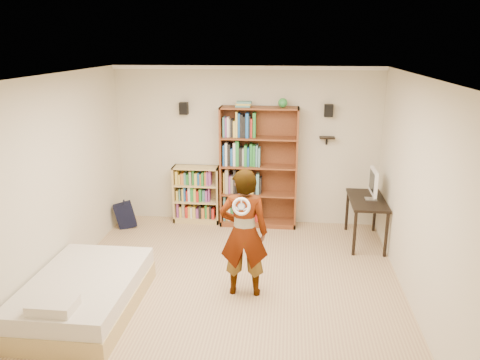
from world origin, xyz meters
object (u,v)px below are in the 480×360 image
object	(u,v)px
person	(244,233)
low_bookshelf	(197,194)
daybed	(84,290)
computer_desk	(365,221)
tall_bookshelf	(259,168)

from	to	relation	value
person	low_bookshelf	bearing A→B (deg)	-67.71
low_bookshelf	daybed	xyz separation A→B (m)	(-0.77, -2.98, -0.23)
computer_desk	daybed	bearing A→B (deg)	-146.64
person	computer_desk	bearing A→B (deg)	-137.12
tall_bookshelf	computer_desk	bearing A→B (deg)	-18.31
low_bookshelf	person	bearing A→B (deg)	-65.72
tall_bookshelf	computer_desk	size ratio (longest dim) A/B	1.92
low_bookshelf	daybed	distance (m)	3.09
tall_bookshelf	person	world-z (taller)	tall_bookshelf
tall_bookshelf	person	distance (m)	2.33
computer_desk	daybed	distance (m)	4.31
low_bookshelf	computer_desk	xyz separation A→B (m)	(2.82, -0.61, -0.14)
person	daybed	bearing A→B (deg)	16.56
tall_bookshelf	low_bookshelf	xyz separation A→B (m)	(-1.09, 0.04, -0.52)
low_bookshelf	person	world-z (taller)	person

